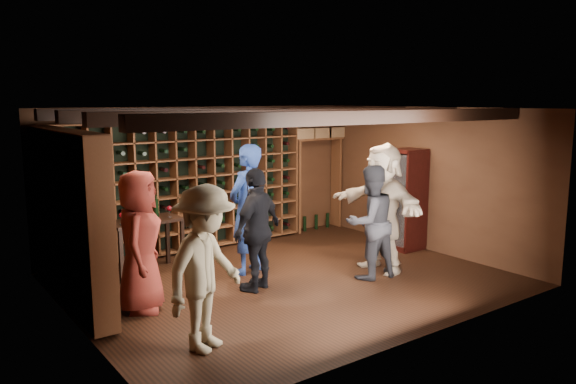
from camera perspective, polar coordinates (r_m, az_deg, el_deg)
ground at (r=8.36m, az=0.01°, el=-8.93°), size 6.00×6.00×0.00m
room_shell at (r=7.98m, az=-0.21°, el=7.91°), size 6.00×6.00×6.00m
wine_rack_back at (r=9.79m, az=-10.56°, el=0.56°), size 4.65×0.30×2.20m
wine_rack_left at (r=7.62m, az=-21.38°, el=-2.45°), size 0.30×2.65×2.20m
crate_shelf at (r=11.29m, az=2.98°, el=4.01°), size 1.20×0.32×2.07m
display_cabinet at (r=10.07m, az=11.92°, el=-0.94°), size 0.55×0.50×1.75m
man_blue_shirt at (r=8.51m, az=-4.16°, el=-1.76°), size 0.84×0.70×1.97m
man_grey_suit at (r=8.34m, az=8.36°, el=-3.06°), size 0.88×0.72×1.69m
guest_red_floral at (r=7.21m, az=-14.86°, el=-4.89°), size 0.94×1.03×1.78m
guest_woman_black at (r=7.75m, az=-3.13°, el=-3.83°), size 1.09×0.79×1.71m
guest_khaki at (r=5.96m, az=-8.40°, el=-7.70°), size 1.32×1.11×1.77m
guest_beige at (r=8.72m, az=9.56°, el=-1.56°), size 0.63×1.85×1.98m
tasting_table at (r=8.77m, az=-14.37°, el=-3.32°), size 1.15×0.66×1.11m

